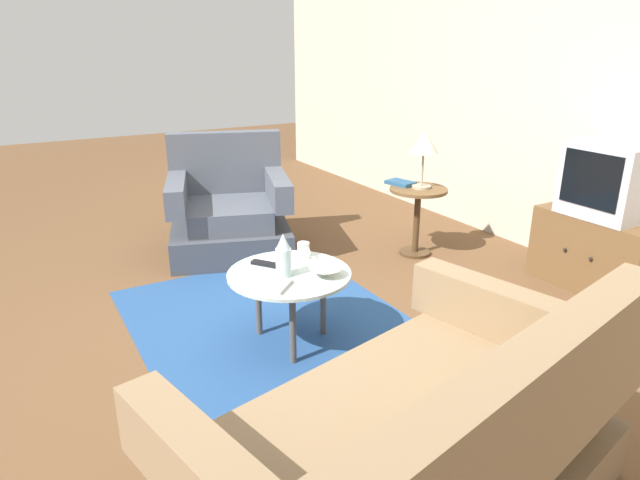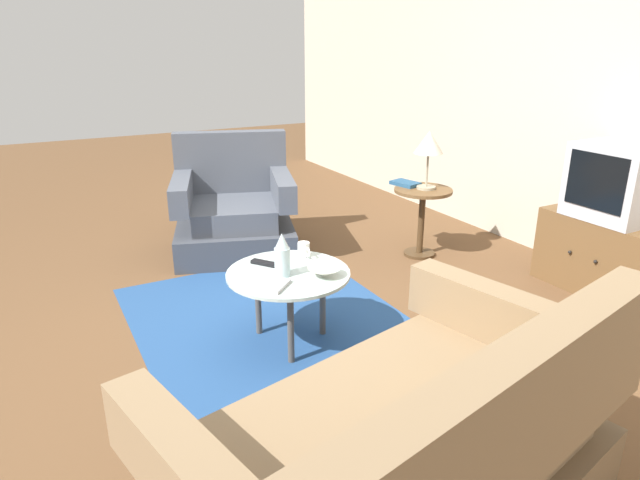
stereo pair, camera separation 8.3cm
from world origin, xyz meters
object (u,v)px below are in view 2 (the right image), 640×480
object	(u,v)px
armchair	(234,213)
mug	(304,250)
side_table	(422,208)
book	(405,183)
tv_remote_silver	(280,286)
tv_stand	(603,255)
coffee_table	(289,279)
couch	(406,455)
table_lamp	(429,145)
vase	(282,256)
tv_remote_dark	(265,263)
television	(618,182)
bowl	(324,272)

from	to	relation	value
armchair	mug	xyz separation A→B (m)	(1.42, -0.07, 0.17)
side_table	book	bearing A→B (deg)	-162.27
tv_remote_silver	tv_stand	bearing A→B (deg)	133.24
mug	coffee_table	bearing A→B (deg)	-47.15
coffee_table	tv_stand	distance (m)	2.22
tv_stand	tv_remote_silver	world-z (taller)	tv_stand
armchair	side_table	bearing A→B (deg)	164.85
side_table	book	world-z (taller)	book
book	couch	bearing A→B (deg)	-49.89
couch	table_lamp	world-z (taller)	table_lamp
table_lamp	vase	world-z (taller)	table_lamp
vase	tv_remote_dark	distance (m)	0.22
tv_remote_silver	mug	bearing A→B (deg)	-173.97
coffee_table	tv_stand	world-z (taller)	tv_stand
television	book	bearing A→B (deg)	-150.12
vase	mug	xyz separation A→B (m)	(-0.19, 0.23, -0.07)
mug	armchair	bearing A→B (deg)	177.07
tv_stand	television	size ratio (longest dim) A/B	1.61
armchair	mug	bearing A→B (deg)	105.53
tv_stand	mug	distance (m)	2.09
mug	tv_remote_dark	distance (m)	0.26
tv_remote_dark	television	bearing A→B (deg)	-138.89
television	tv_remote_silver	xyz separation A→B (m)	(-0.21, -2.33, -0.32)
armchair	tv_remote_silver	bearing A→B (deg)	96.30
couch	bowl	bearing A→B (deg)	61.75
vase	bowl	size ratio (longest dim) A/B	1.35
tv_remote_dark	tv_remote_silver	xyz separation A→B (m)	(0.33, -0.05, -0.00)
armchair	couch	world-z (taller)	armchair
side_table	television	bearing A→B (deg)	31.45
vase	side_table	bearing A→B (deg)	116.40
couch	coffee_table	distance (m)	1.35
tv_remote_dark	side_table	bearing A→B (deg)	-105.30
table_lamp	tv_remote_dark	xyz separation A→B (m)	(0.58, -1.61, -0.45)
tv_stand	table_lamp	size ratio (longest dim) A/B	1.82
armchair	coffee_table	xyz separation A→B (m)	(1.59, -0.25, 0.08)
armchair	table_lamp	distance (m)	1.64
couch	vase	world-z (taller)	couch
bowl	tv_remote_silver	size ratio (longest dim) A/B	1.11
coffee_table	tv_remote_dark	xyz separation A→B (m)	(-0.16, -0.07, 0.05)
couch	armchair	bearing A→B (deg)	68.75
coffee_table	mug	world-z (taller)	mug
side_table	television	size ratio (longest dim) A/B	1.09
couch	bowl	size ratio (longest dim) A/B	9.91
mug	tv_remote_silver	bearing A→B (deg)	-42.32
tv_remote_silver	side_table	bearing A→B (deg)	167.59
armchair	bowl	distance (m)	1.74
side_table	table_lamp	xyz separation A→B (m)	(0.01, 0.02, 0.50)
bowl	tv_remote_dark	distance (m)	0.38
tv_remote_dark	armchair	bearing A→B (deg)	-48.55
table_lamp	book	distance (m)	0.38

